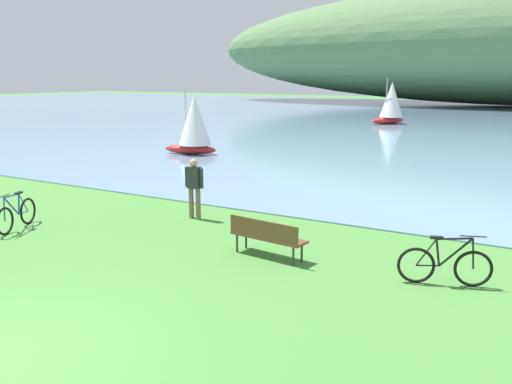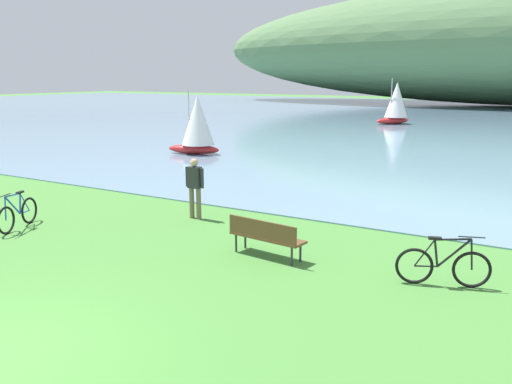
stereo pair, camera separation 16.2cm
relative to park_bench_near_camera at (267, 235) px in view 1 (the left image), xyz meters
name	(u,v)px [view 1 (the left image)]	position (x,y,z in m)	size (l,w,h in m)	color
bay_water	(482,120)	(-1.29, 43.34, -0.50)	(180.00, 80.00, 0.04)	#6B8EA8
park_bench_near_camera	(267,235)	(0.00, 0.00, 0.00)	(1.84, 0.69, 0.88)	brown
bicycle_leaning_near_bench	(17,215)	(-6.75, -1.31, -0.12)	(0.71, 1.67, 1.01)	black
bicycle_beside_path	(445,265)	(3.73, 0.31, -0.12)	(1.69, 0.64, 1.01)	black
person_at_shoreline	(194,185)	(-3.36, 1.91, 0.46)	(0.61, 0.22, 1.71)	#72604C
sailboat_nearest_to_shore	(391,102)	(-7.28, 34.47, 1.27)	(2.75, 3.10, 3.72)	#B22323
sailboat_toward_hillside	(194,124)	(-10.82, 12.02, 1.05)	(2.87, 1.98, 3.25)	#B22323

